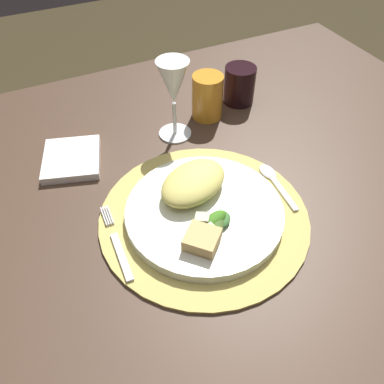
% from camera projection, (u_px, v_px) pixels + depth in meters
% --- Properties ---
extents(ground_plane, '(6.00, 6.00, 0.00)m').
position_uv_depth(ground_plane, '(209.00, 337.00, 1.31)').
color(ground_plane, '#342C19').
extents(dining_table, '(1.27, 1.02, 0.73)m').
position_uv_depth(dining_table, '(218.00, 226.00, 0.89)').
color(dining_table, '#433024').
rests_on(dining_table, ground).
extents(placemat, '(0.37, 0.37, 0.01)m').
position_uv_depth(placemat, '(204.00, 217.00, 0.71)').
color(placemat, tan).
rests_on(placemat, dining_table).
extents(dinner_plate, '(0.28, 0.28, 0.02)m').
position_uv_depth(dinner_plate, '(204.00, 212.00, 0.70)').
color(dinner_plate, silver).
rests_on(dinner_plate, placemat).
extents(pasta_serving, '(0.17, 0.14, 0.04)m').
position_uv_depth(pasta_serving, '(193.00, 182.00, 0.71)').
color(pasta_serving, '#D5C761').
rests_on(pasta_serving, dinner_plate).
extents(salad_greens, '(0.08, 0.06, 0.03)m').
position_uv_depth(salad_greens, '(213.00, 223.00, 0.66)').
color(salad_greens, '#38721C').
rests_on(salad_greens, dinner_plate).
extents(bread_piece, '(0.07, 0.07, 0.02)m').
position_uv_depth(bread_piece, '(202.00, 239.00, 0.63)').
color(bread_piece, tan).
rests_on(bread_piece, dinner_plate).
extents(fork, '(0.02, 0.17, 0.00)m').
position_uv_depth(fork, '(118.00, 245.00, 0.66)').
color(fork, silver).
rests_on(fork, placemat).
extents(spoon, '(0.03, 0.13, 0.01)m').
position_uv_depth(spoon, '(273.00, 178.00, 0.77)').
color(spoon, silver).
rests_on(spoon, placemat).
extents(napkin, '(0.14, 0.15, 0.02)m').
position_uv_depth(napkin, '(72.00, 159.00, 0.81)').
color(napkin, white).
rests_on(napkin, dining_table).
extents(wine_glass, '(0.07, 0.07, 0.17)m').
position_uv_depth(wine_glass, '(173.00, 86.00, 0.79)').
color(wine_glass, silver).
rests_on(wine_glass, dining_table).
extents(amber_tumbler, '(0.07, 0.07, 0.10)m').
position_uv_depth(amber_tumbler, '(207.00, 97.00, 0.89)').
color(amber_tumbler, orange).
rests_on(amber_tumbler, dining_table).
extents(dark_tumbler, '(0.07, 0.07, 0.09)m').
position_uv_depth(dark_tumbler, '(239.00, 85.00, 0.94)').
color(dark_tumbler, black).
rests_on(dark_tumbler, dining_table).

